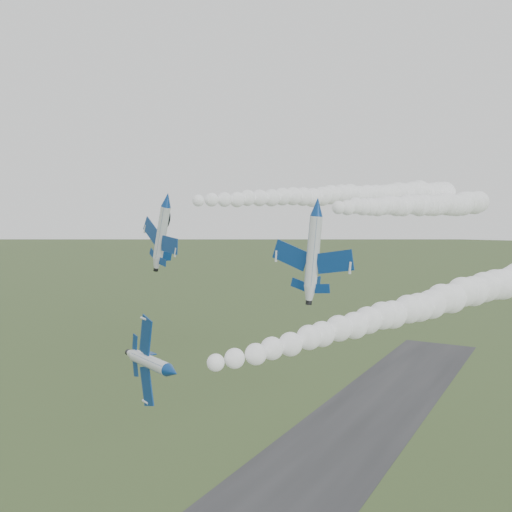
# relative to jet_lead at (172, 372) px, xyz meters

# --- Properties ---
(runway) EXTENTS (24.00, 260.00, 0.04)m
(runway) POSITION_rel_jet_lead_xyz_m (-6.56, 34.27, -31.37)
(runway) COLOR #2B2B2E
(runway) RESTS_ON ground
(jet_lead) EXTENTS (6.56, 10.62, 9.28)m
(jet_lead) POSITION_rel_jet_lead_xyz_m (0.00, 0.00, 0.00)
(jet_lead) COLOR silver
(smoke_trail_jet_lead) EXTENTS (36.11, 70.99, 5.36)m
(smoke_trail_jet_lead) POSITION_rel_jet_lead_xyz_m (17.23, 36.20, 3.18)
(smoke_trail_jet_lead) COLOR white
(jet_pair_left) EXTENTS (9.77, 11.84, 4.05)m
(jet_pair_left) POSITION_rel_jet_lead_xyz_m (-18.26, 22.95, 17.09)
(jet_pair_left) COLOR silver
(smoke_trail_jet_pair_left) EXTENTS (30.74, 65.17, 4.85)m
(smoke_trail_jet_pair_left) POSITION_rel_jet_lead_xyz_m (-3.84, 57.37, 18.44)
(smoke_trail_jet_pair_left) COLOR white
(jet_pair_right) EXTENTS (11.42, 13.67, 3.41)m
(jet_pair_right) POSITION_rel_jet_lead_xyz_m (5.07, 23.07, 15.97)
(jet_pair_right) COLOR silver
(smoke_trail_jet_pair_right) EXTENTS (11.50, 69.45, 4.92)m
(smoke_trail_jet_pair_right) POSITION_rel_jet_lead_xyz_m (10.06, 61.02, 16.59)
(smoke_trail_jet_pair_right) COLOR white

